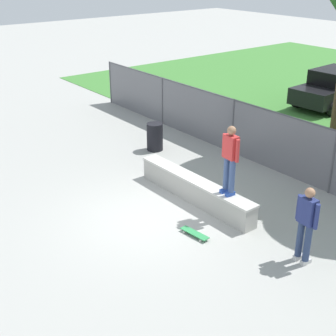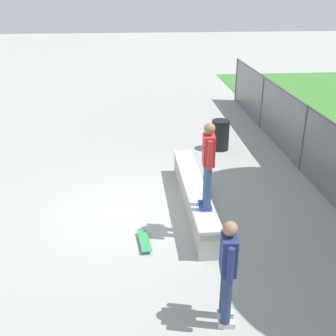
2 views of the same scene
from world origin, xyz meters
The scene contains 8 objects.
ground_plane centered at (0.00, 0.00, 0.00)m, with size 80.00×80.00×0.00m, color #9E9E99.
concrete_ledge centered at (-0.03, 1.62, 0.33)m, with size 4.24×0.53×0.66m.
skateboarder centered at (1.16, 1.70, 1.67)m, with size 0.60×0.30×1.82m.
skateboard centered at (1.38, 0.40, 0.07)m, with size 0.82×0.29×0.09m.
chainlink_fence centered at (0.00, 4.97, 1.03)m, with size 19.76×0.07×1.89m.
car_black centered at (-3.23, 12.54, 0.84)m, with size 2.20×4.29×1.66m.
bystander centered at (3.64, 1.57, 1.01)m, with size 0.60×0.31×1.82m.
trash_bin centered at (-3.78, 3.01, 0.48)m, with size 0.56×0.56×0.97m, color black.
Camera 1 is at (8.84, -6.21, 6.20)m, focal length 51.16 mm.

